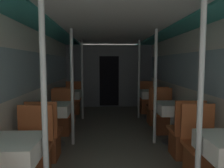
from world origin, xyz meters
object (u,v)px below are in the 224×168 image
(chair_left_far_1, at_px, (61,120))
(dining_table_left_1, at_px, (54,111))
(support_pole_left_1, at_px, (72,88))
(dining_table_left_0, at_px, (10,153))
(chair_left_near_1, at_px, (45,141))
(chair_right_far_0, at_px, (202,156))
(support_pole_right_0, at_px, (200,108))
(dining_table_right_2, at_px, (151,95))
(dining_table_right_1, at_px, (173,110))
(chair_right_far_2, at_px, (146,103))
(chair_right_far_1, at_px, (163,119))
(support_pole_right_1, at_px, (155,87))
(chair_left_far_2, at_px, (73,104))
(dining_table_left_2, at_px, (70,96))
(chair_right_near_2, at_px, (156,113))
(support_pole_right_2, at_px, (139,80))
(chair_right_near_1, at_px, (185,139))
(support_pole_left_0, at_px, (44,110))
(chair_left_near_2, at_px, (66,114))
(chair_left_far_0, at_px, (32,159))
(support_pole_left_2, at_px, (82,80))

(chair_left_far_1, bearing_deg, dining_table_left_1, 90.00)
(support_pole_left_1, bearing_deg, dining_table_left_0, -100.35)
(chair_left_near_1, relative_size, chair_right_far_0, 1.00)
(chair_right_far_0, distance_m, support_pole_right_0, 1.02)
(support_pole_right_0, relative_size, dining_table_right_2, 2.77)
(dining_table_right_1, bearing_deg, chair_right_far_2, 90.00)
(chair_left_near_1, height_order, chair_right_far_1, same)
(support_pole_right_1, bearing_deg, chair_right_far_0, -74.67)
(chair_left_far_2, relative_size, dining_table_right_2, 1.24)
(dining_table_right_2, xyz_separation_m, chair_right_far_2, (0.00, 0.61, -0.33))
(dining_table_left_2, height_order, dining_table_right_2, same)
(chair_left_near_1, bearing_deg, chair_left_far_1, 90.00)
(support_pole_left_1, bearing_deg, support_pole_right_0, -50.83)
(support_pole_left_1, xyz_separation_m, dining_table_right_2, (1.82, 1.82, -0.41))
(chair_right_near_2, xyz_separation_m, support_pole_right_2, (-0.33, 0.61, 0.75))
(dining_table_left_1, xyz_separation_m, support_pole_left_1, (0.33, 0.00, 0.41))
(dining_table_left_2, relative_size, chair_right_far_2, 0.80)
(chair_left_near_1, bearing_deg, dining_table_right_1, 15.78)
(chair_left_far_1, xyz_separation_m, chair_left_far_2, (0.00, 1.82, 0.00))
(dining_table_left_1, height_order, chair_right_far_1, chair_right_far_1)
(chair_right_near_1, xyz_separation_m, chair_right_far_2, (0.00, 3.04, 0.00))
(dining_table_right_2, height_order, chair_right_far_2, chair_right_far_2)
(chair_right_far_2, bearing_deg, chair_right_near_2, 90.00)
(support_pole_left_0, xyz_separation_m, chair_right_far_0, (1.82, 0.61, -0.75))
(dining_table_left_0, xyz_separation_m, dining_table_right_1, (2.15, 1.82, 0.00))
(chair_left_near_2, distance_m, support_pole_right_1, 2.31)
(chair_left_far_0, distance_m, chair_left_far_2, 3.65)
(chair_left_near_2, bearing_deg, chair_right_far_0, -48.48)
(chair_left_far_0, xyz_separation_m, support_pole_right_0, (1.82, -0.61, 0.75))
(dining_table_left_1, xyz_separation_m, chair_left_far_2, (0.00, 2.43, -0.33))
(chair_left_far_0, distance_m, support_pole_left_0, 1.02)
(chair_right_far_2, bearing_deg, chair_right_near_1, 90.00)
(chair_right_near_2, bearing_deg, dining_table_right_2, 90.00)
(support_pole_left_2, height_order, dining_table_right_1, support_pole_left_2)
(chair_right_near_1, height_order, chair_right_far_2, same)
(dining_table_right_2, xyz_separation_m, support_pole_right_2, (-0.33, 0.00, 0.41))
(dining_table_left_0, bearing_deg, chair_left_near_1, 90.00)
(chair_left_near_2, distance_m, chair_left_far_2, 1.22)
(chair_left_far_0, relative_size, dining_table_right_1, 1.24)
(chair_left_near_1, xyz_separation_m, chair_right_far_0, (2.15, -0.61, 0.00))
(chair_left_near_2, xyz_separation_m, support_pole_right_0, (1.82, -3.04, 0.75))
(dining_table_left_2, bearing_deg, chair_right_far_0, -54.69)
(dining_table_left_1, bearing_deg, chair_right_near_2, 29.46)
(support_pole_left_0, xyz_separation_m, chair_left_near_2, (-0.33, 3.04, -0.75))
(dining_table_left_2, bearing_deg, chair_right_far_2, 15.78)
(chair_right_far_0, relative_size, chair_right_far_1, 1.00)
(chair_right_far_2, bearing_deg, chair_right_far_0, 90.00)
(chair_right_near_1, relative_size, support_pole_right_2, 0.45)
(chair_left_far_2, bearing_deg, support_pole_left_2, 118.72)
(support_pole_left_0, distance_m, chair_right_far_0, 2.06)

